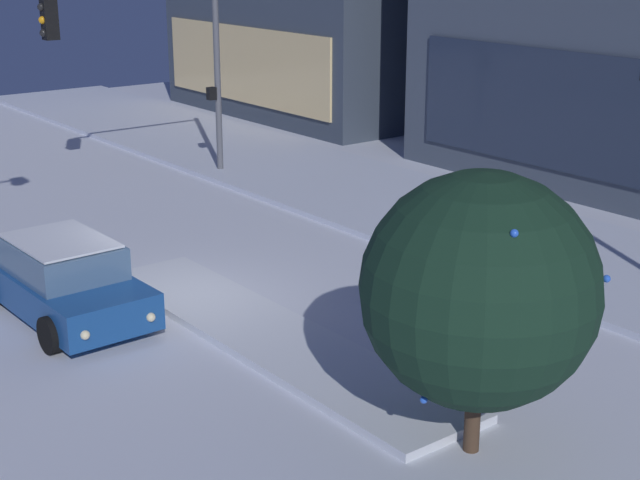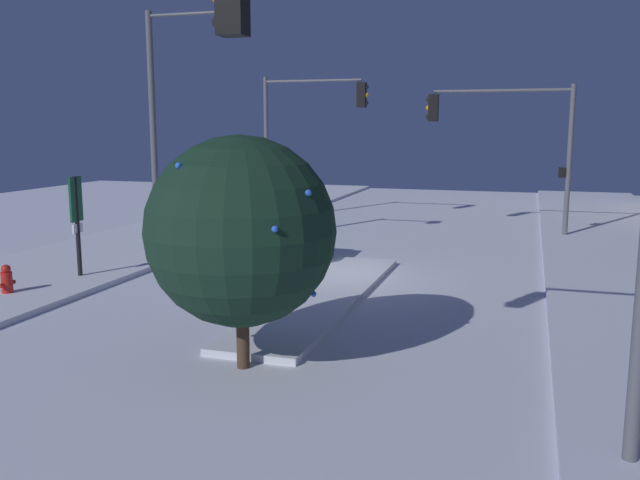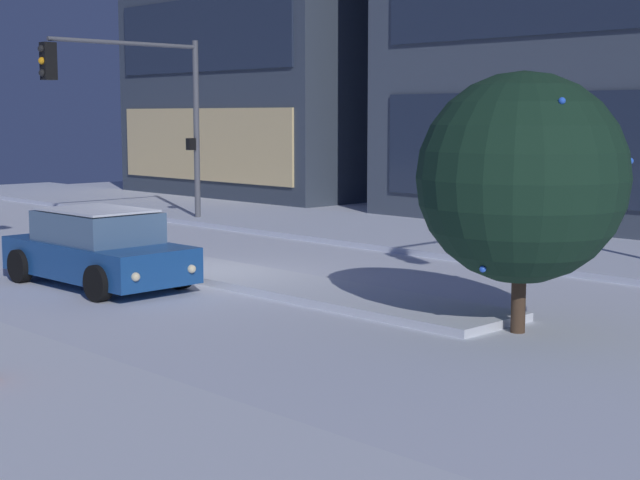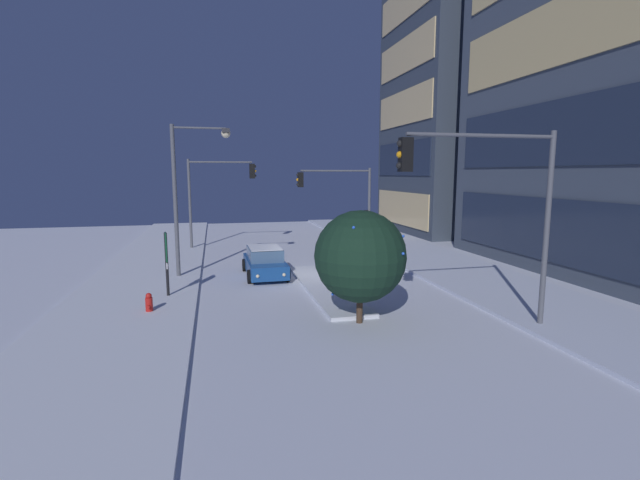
{
  "view_description": "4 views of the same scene",
  "coord_description": "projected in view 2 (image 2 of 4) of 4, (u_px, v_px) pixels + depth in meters",
  "views": [
    {
      "loc": [
        15.1,
        -8.42,
        6.74
      ],
      "look_at": [
        3.57,
        0.49,
        2.07
      ],
      "focal_mm": 53.38,
      "sensor_mm": 36.0,
      "label": 1
    },
    {
      "loc": [
        17.28,
        4.81,
        4.07
      ],
      "look_at": [
        1.64,
        -0.08,
        1.28
      ],
      "focal_mm": 37.82,
      "sensor_mm": 36.0,
      "label": 2
    },
    {
      "loc": [
        15.41,
        -11.84,
        3.28
      ],
      "look_at": [
        3.16,
        0.04,
        1.06
      ],
      "focal_mm": 54.04,
      "sensor_mm": 36.0,
      "label": 3
    },
    {
      "loc": [
        21.71,
        -4.49,
        5.17
      ],
      "look_at": [
        0.77,
        0.39,
        1.98
      ],
      "focal_mm": 25.43,
      "sensor_mm": 36.0,
      "label": 4
    }
  ],
  "objects": [
    {
      "name": "ground",
      "position": [
        341.0,
        277.0,
        18.36
      ],
      "size": [
        52.0,
        52.0,
        0.0
      ],
      "primitive_type": "plane",
      "color": "silver"
    },
    {
      "name": "curb_strip_near",
      "position": [
        93.0,
        258.0,
        20.67
      ],
      "size": [
        52.0,
        5.2,
        0.14
      ],
      "primitive_type": "cube",
      "color": "silver",
      "rests_on": "ground"
    },
    {
      "name": "median_strip",
      "position": [
        323.0,
        296.0,
        15.99
      ],
      "size": [
        9.0,
        1.8,
        0.14
      ],
      "primitive_type": "cube",
      "color": "silver",
      "rests_on": "ground"
    },
    {
      "name": "car_near",
      "position": [
        278.0,
        242.0,
        19.6
      ],
      "size": [
        4.37,
        2.09,
        1.49
      ],
      "rotation": [
        0.0,
        0.0,
        0.02
      ],
      "color": "#19478C",
      "rests_on": "ground"
    },
    {
      "name": "traffic_light_corner_far_right",
      "position": [
        463.0,
        81.0,
        7.91
      ],
      "size": [
        0.32,
        5.43,
        6.51
      ],
      "rotation": [
        0.0,
        0.0,
        -1.57
      ],
      "color": "#565960",
      "rests_on": "ground"
    },
    {
      "name": "traffic_light_corner_near_left",
      "position": [
        306.0,
        121.0,
        28.24
      ],
      "size": [
        0.32,
        4.58,
        6.1
      ],
      "rotation": [
        0.0,
        0.0,
        1.57
      ],
      "color": "#565960",
      "rests_on": "ground"
    },
    {
      "name": "traffic_light_corner_far_left",
      "position": [
        509.0,
        131.0,
        24.59
      ],
      "size": [
        0.32,
        5.29,
        5.52
      ],
      "rotation": [
        0.0,
        0.0,
        -1.57
      ],
      "color": "#565960",
      "rests_on": "ground"
    },
    {
      "name": "street_lamp_arched",
      "position": [
        174.0,
        99.0,
        20.31
      ],
      "size": [
        0.56,
        2.81,
        7.45
      ],
      "rotation": [
        0.0,
        0.0,
        1.58
      ],
      "color": "#565960",
      "rests_on": "ground"
    },
    {
      "name": "fire_hydrant",
      "position": [
        7.0,
        282.0,
        16.01
      ],
      "size": [
        0.48,
        0.26,
        0.82
      ],
      "color": "red",
      "rests_on": "ground"
    },
    {
      "name": "parking_info_sign",
      "position": [
        77.0,
        215.0,
        17.63
      ],
      "size": [
        0.55,
        0.13,
        2.77
      ],
      "rotation": [
        0.0,
        0.0,
        1.69
      ],
      "color": "black",
      "rests_on": "ground"
    },
    {
      "name": "decorated_tree_median",
      "position": [
        241.0,
        231.0,
        11.09
      ],
      "size": [
        3.17,
        3.16,
        3.93
      ],
      "color": "#473323",
      "rests_on": "ground"
    }
  ]
}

